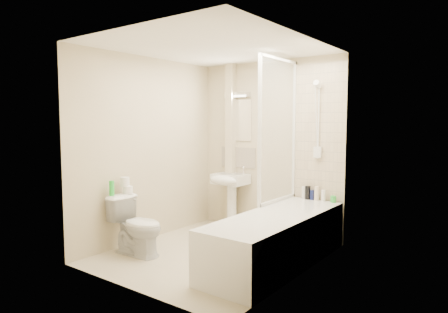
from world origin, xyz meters
The scene contains 25 objects.
floor centered at (0.00, 0.00, 0.00)m, with size 2.50×2.50×0.00m, color beige.
wall_back centered at (0.00, 1.25, 1.20)m, with size 2.20×0.02×2.40m, color beige.
wall_left centered at (-1.10, 0.00, 1.20)m, with size 0.02×2.50×2.40m, color beige.
wall_right centered at (1.10, 0.00, 1.20)m, with size 0.02×2.50×2.40m, color beige.
ceiling centered at (0.00, 0.00, 2.40)m, with size 2.20×2.50×0.02m, color white.
tile_back centered at (0.75, 1.24, 1.42)m, with size 0.70×0.01×1.75m, color beige.
tile_right centered at (1.09, 0.15, 1.42)m, with size 0.01×2.10×1.75m, color beige.
pipe_boxing centered at (-0.62, 1.19, 1.20)m, with size 0.12×0.12×2.40m, color beige.
splashback centered at (-0.52, 1.24, 1.03)m, with size 0.60×0.01×0.30m, color beige.
mirror centered at (-0.52, 1.24, 1.58)m, with size 0.46×0.01×0.60m, color white.
strip_light centered at (-0.52, 1.22, 1.95)m, with size 0.42×0.07×0.07m, color silver.
bathtub centered at (0.75, 0.15, 0.29)m, with size 0.70×2.10×0.55m.
shower_screen centered at (0.40, 0.80, 1.45)m, with size 0.04×0.92×1.80m.
shower_fixture centered at (0.75, 1.19, 1.55)m, with size 0.10×0.16×0.99m.
pedestal_sink centered at (-0.52, 1.01, 0.64)m, with size 0.47×0.45×0.92m.
bottle_white_a centered at (0.59, 1.16, 0.63)m, with size 0.05×0.05×0.16m, color silver.
bottle_black_b centered at (0.64, 1.16, 0.64)m, with size 0.07×0.07×0.17m, color black.
bottle_blue centered at (0.70, 1.16, 0.61)m, with size 0.05×0.05×0.13m, color #131A53.
bottle_cream centered at (0.77, 1.16, 0.64)m, with size 0.06×0.06×0.18m, color #F9E4C1.
bottle_white_b centered at (0.86, 1.16, 0.62)m, with size 0.05×0.05×0.14m, color white.
bottle_green centered at (0.99, 1.16, 0.59)m, with size 0.07×0.07×0.08m, color green.
toilet centered at (-0.72, -0.55, 0.34)m, with size 0.69×0.42×0.69m, color white.
toilet_roll_lower centered at (-0.96, -0.47, 0.73)m, with size 0.12×0.12×0.09m, color white.
toilet_roll_upper centered at (-0.99, -0.49, 0.83)m, with size 0.11×0.11×0.11m, color white.
green_bottle centered at (-1.00, -0.68, 0.78)m, with size 0.06×0.06×0.18m, color green.
Camera 1 is at (2.84, -3.61, 1.56)m, focal length 32.00 mm.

